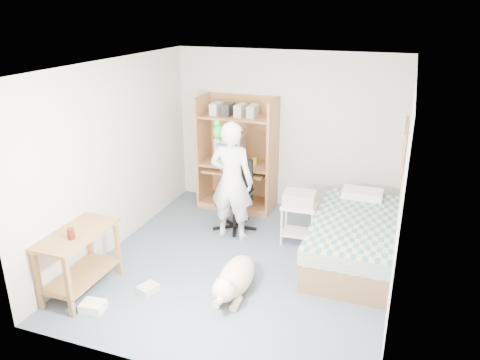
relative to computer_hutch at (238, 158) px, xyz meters
The scene contains 21 objects.
floor 2.05m from the computer_hutch, 68.06° to the right, with size 4.00×4.00×0.00m, color #495664.
wall_back 0.86m from the computer_hutch, 20.54° to the left, with size 3.60×0.02×2.50m, color beige.
wall_right 3.07m from the computer_hutch, 34.80° to the right, with size 0.02×4.00×2.50m, color beige.
wall_left 2.10m from the computer_hutch, 122.33° to the right, with size 0.02×4.00×2.50m, color beige.
ceiling 2.52m from the computer_hutch, 68.06° to the right, with size 3.60×4.00×0.02m, color white.
computer_hutch is the anchor object (origin of this frame).
bed 2.35m from the computer_hutch, 29.29° to the right, with size 1.02×2.02×0.66m.
side_desk 3.08m from the computer_hutch, 106.14° to the right, with size 0.50×1.00×0.75m.
corkboard 2.69m from the computer_hutch, 18.72° to the right, with size 0.04×0.94×0.66m.
office_chair 0.93m from the computer_hutch, 72.47° to the right, with size 0.57×0.57×1.02m.
person 1.12m from the computer_hutch, 74.71° to the right, with size 0.62×0.40×1.69m, color silver.
parrot 1.29m from the computer_hutch, 84.89° to the right, with size 0.12×0.22×0.34m.
dog 2.60m from the computer_hutch, 70.87° to the right, with size 0.40×1.16×0.43m.
printer_cart 1.59m from the computer_hutch, 36.83° to the right, with size 0.49×0.40×0.56m.
printer 1.54m from the computer_hutch, 36.83° to the right, with size 0.42×0.32×0.18m, color #ABABA6.
crt_monitor 0.20m from the computer_hutch, behind, with size 0.46×0.48×0.39m.
keyboard 0.22m from the computer_hutch, 87.49° to the right, with size 0.45×0.16×0.03m, color beige.
pencil_cup 0.31m from the computer_hutch, 16.29° to the right, with size 0.08×0.08×0.12m, color gold.
drink_glass 3.18m from the computer_hutch, 104.58° to the right, with size 0.08×0.08×0.12m, color #44140A.
floor_box_a 3.36m from the computer_hutch, 98.93° to the right, with size 0.25×0.20×0.10m, color white.
floor_box_b 2.82m from the computer_hutch, 92.67° to the right, with size 0.18×0.22×0.08m, color #BABAB5.
Camera 1 is at (1.75, -4.96, 3.13)m, focal length 35.00 mm.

